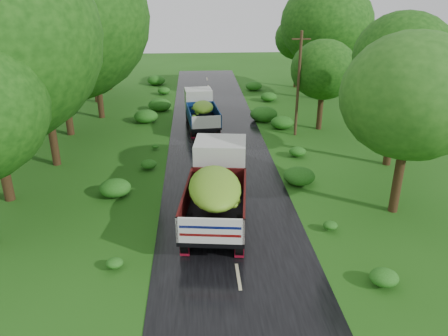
{
  "coord_description": "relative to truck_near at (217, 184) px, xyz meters",
  "views": [
    {
      "loc": [
        -1.43,
        -9.23,
        10.07
      ],
      "look_at": [
        -0.1,
        10.35,
        1.7
      ],
      "focal_mm": 35.0,
      "sensor_mm": 36.0,
      "label": 1
    }
  ],
  "objects": [
    {
      "name": "road",
      "position": [
        0.52,
        -3.56,
        -1.69
      ],
      "size": [
        6.5,
        80.0,
        0.02
      ],
      "primitive_type": "cube",
      "color": "black",
      "rests_on": "ground"
    },
    {
      "name": "road_lines",
      "position": [
        0.52,
        -2.56,
        -1.68
      ],
      "size": [
        0.12,
        69.6,
        0.0
      ],
      "color": "#BFB78C",
      "rests_on": "road"
    },
    {
      "name": "truck_near",
      "position": [
        0.0,
        0.0,
        0.0
      ],
      "size": [
        3.38,
        7.4,
        3.01
      ],
      "rotation": [
        0.0,
        0.0,
        -0.12
      ],
      "color": "black",
      "rests_on": "ground"
    },
    {
      "name": "truck_far",
      "position": [
        -0.47,
        13.86,
        -0.3
      ],
      "size": [
        2.62,
        6.06,
        2.47
      ],
      "rotation": [
        0.0,
        0.0,
        0.09
      ],
      "color": "black",
      "rests_on": "ground"
    },
    {
      "name": "utility_pole",
      "position": [
        6.17,
        11.46,
        1.99
      ],
      "size": [
        1.26,
        0.21,
        7.18
      ],
      "rotation": [
        0.0,
        0.0,
        -0.06
      ],
      "color": "#382616",
      "rests_on": "ground"
    },
    {
      "name": "trees_left",
      "position": [
        -9.7,
        11.78,
        5.33
      ],
      "size": [
        5.88,
        32.44,
        10.23
      ],
      "color": "black",
      "rests_on": "ground"
    },
    {
      "name": "trees_right",
      "position": [
        9.68,
        13.63,
        4.03
      ],
      "size": [
        6.15,
        30.06,
        8.52
      ],
      "color": "black",
      "rests_on": "ground"
    },
    {
      "name": "shrubs",
      "position": [
        0.52,
        5.44,
        -1.35
      ],
      "size": [
        11.9,
        44.0,
        0.7
      ],
      "color": "#205614",
      "rests_on": "ground"
    }
  ]
}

